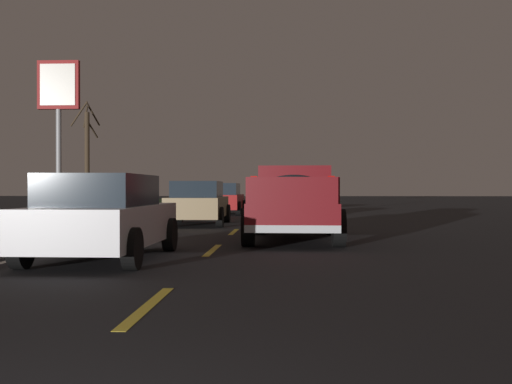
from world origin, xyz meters
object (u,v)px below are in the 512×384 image
at_px(pickup_truck, 294,201).
at_px(bare_tree_far, 87,156).
at_px(sedan_red, 223,199).
at_px(sedan_tan, 198,203).
at_px(sedan_white, 104,216).
at_px(gas_price_sign, 59,99).

bearing_deg(pickup_truck, bare_tree_far, 30.97).
distance_m(pickup_truck, bare_tree_far, 22.57).
distance_m(sedan_red, bare_tree_far, 9.63).
xyz_separation_m(sedan_tan, bare_tree_far, (13.07, 8.25, 2.36)).
xyz_separation_m(sedan_white, sedan_red, (19.31, -0.22, 0.00)).
height_order(sedan_tan, sedan_red, same).
relative_size(sedan_white, gas_price_sign, 0.62).
relative_size(sedan_red, bare_tree_far, 0.70).
height_order(sedan_tan, sedan_white, same).
bearing_deg(sedan_tan, bare_tree_far, 32.27).
bearing_deg(sedan_white, pickup_truck, -38.63).
relative_size(pickup_truck, sedan_tan, 1.24).
bearing_deg(pickup_truck, sedan_white, 141.37).
bearing_deg(sedan_white, bare_tree_far, 18.71).
xyz_separation_m(sedan_white, bare_tree_far, (23.69, 8.02, 2.36)).
bearing_deg(gas_price_sign, pickup_truck, -138.66).
xyz_separation_m(pickup_truck, gas_price_sign, (11.90, 10.47, 4.34)).
bearing_deg(pickup_truck, gas_price_sign, 41.34).
distance_m(gas_price_sign, bare_tree_far, 7.76).
relative_size(pickup_truck, sedan_white, 1.24).
distance_m(sedan_tan, gas_price_sign, 10.22).
height_order(sedan_tan, gas_price_sign, gas_price_sign).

